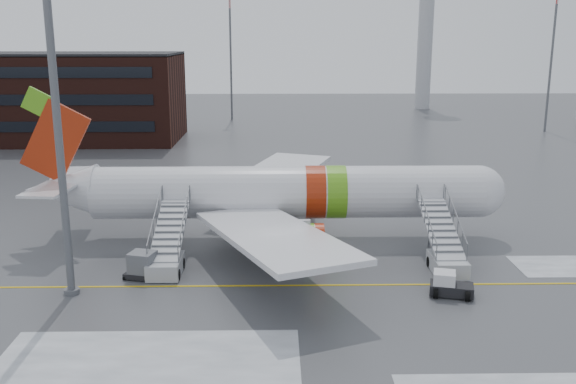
{
  "coord_description": "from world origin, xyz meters",
  "views": [
    {
      "loc": [
        -0.04,
        -37.01,
        14.58
      ],
      "look_at": [
        0.75,
        6.33,
        4.0
      ],
      "focal_mm": 40.0,
      "sensor_mm": 36.0,
      "label": 1
    }
  ],
  "objects_px": {
    "uld_container": "(143,266)",
    "light_mast_near": "(50,40)",
    "airliner": "(274,193)",
    "airstair_aft": "(167,254)",
    "pushback_tug": "(449,285)",
    "airstair_fwd": "(445,252)"
  },
  "relations": [
    {
      "from": "airstair_fwd",
      "to": "pushback_tug",
      "type": "xyz_separation_m",
      "value": [
        -0.88,
        -4.42,
        -0.45
      ]
    },
    {
      "from": "airstair_aft",
      "to": "light_mast_near",
      "type": "relative_size",
      "value": 0.28
    },
    {
      "from": "airstair_aft",
      "to": "pushback_tug",
      "type": "height_order",
      "value": "airstair_aft"
    },
    {
      "from": "airliner",
      "to": "pushback_tug",
      "type": "relative_size",
      "value": 12.98
    },
    {
      "from": "airstair_fwd",
      "to": "airstair_aft",
      "type": "distance_m",
      "value": 17.77
    },
    {
      "from": "light_mast_near",
      "to": "airstair_aft",
      "type": "bearing_deg",
      "value": 37.46
    },
    {
      "from": "airliner",
      "to": "light_mast_near",
      "type": "height_order",
      "value": "light_mast_near"
    },
    {
      "from": "airliner",
      "to": "airstair_aft",
      "type": "xyz_separation_m",
      "value": [
        -6.83,
        -6.54,
        -2.35
      ]
    },
    {
      "from": "airstair_fwd",
      "to": "light_mast_near",
      "type": "height_order",
      "value": "light_mast_near"
    },
    {
      "from": "airstair_fwd",
      "to": "light_mast_near",
      "type": "distance_m",
      "value": 26.59
    },
    {
      "from": "airliner",
      "to": "uld_container",
      "type": "height_order",
      "value": "airliner"
    },
    {
      "from": "airliner",
      "to": "airstair_aft",
      "type": "relative_size",
      "value": 4.55
    },
    {
      "from": "airliner",
      "to": "uld_container",
      "type": "distance_m",
      "value": 11.62
    },
    {
      "from": "light_mast_near",
      "to": "airliner",
      "type": "bearing_deg",
      "value": 41.24
    },
    {
      "from": "light_mast_near",
      "to": "uld_container",
      "type": "bearing_deg",
      "value": 34.08
    },
    {
      "from": "airliner",
      "to": "airstair_aft",
      "type": "distance_m",
      "value": 9.74
    },
    {
      "from": "pushback_tug",
      "to": "uld_container",
      "type": "bearing_deg",
      "value": 170.34
    },
    {
      "from": "uld_container",
      "to": "light_mast_near",
      "type": "bearing_deg",
      "value": -145.92
    },
    {
      "from": "airliner",
      "to": "airstair_fwd",
      "type": "distance_m",
      "value": 12.96
    },
    {
      "from": "airstair_fwd",
      "to": "uld_container",
      "type": "bearing_deg",
      "value": -176.02
    },
    {
      "from": "airstair_fwd",
      "to": "light_mast_near",
      "type": "relative_size",
      "value": 0.28
    },
    {
      "from": "uld_container",
      "to": "light_mast_near",
      "type": "height_order",
      "value": "light_mast_near"
    }
  ]
}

